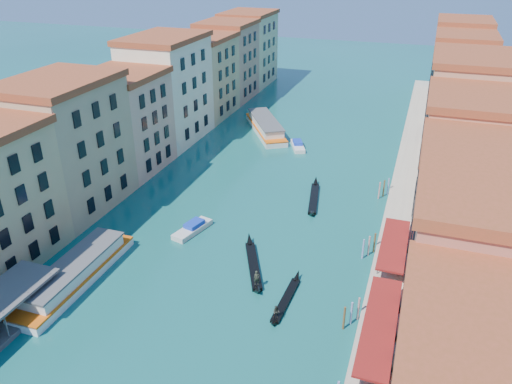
# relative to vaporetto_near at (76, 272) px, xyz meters

# --- Properties ---
(left_bank_palazzos) EXTENTS (12.80, 128.40, 21.00)m
(left_bank_palazzos) POSITION_rel_vaporetto_near_xyz_m (-12.42, 41.86, 8.43)
(left_bank_palazzos) COLOR beige
(left_bank_palazzos) RESTS_ON ground
(right_bank_palazzos) EXTENTS (12.80, 128.40, 21.00)m
(right_bank_palazzos) POSITION_rel_vaporetto_near_xyz_m (43.58, 42.18, 8.47)
(right_bank_palazzos) COLOR brown
(right_bank_palazzos) RESTS_ON ground
(quay) EXTENTS (4.00, 140.00, 1.00)m
(quay) POSITION_rel_vaporetto_near_xyz_m (35.58, 42.18, -0.77)
(quay) COLOR #AFA18D
(quay) RESTS_ON ground
(restaurant_awnings) EXTENTS (3.20, 44.55, 3.12)m
(restaurant_awnings) POSITION_rel_vaporetto_near_xyz_m (35.76, 0.19, 1.72)
(restaurant_awnings) COLOR maroon
(restaurant_awnings) RESTS_ON ground
(mooring_poles_right) EXTENTS (1.44, 54.24, 3.20)m
(mooring_poles_right) POSITION_rel_vaporetto_near_xyz_m (32.68, 5.98, 0.03)
(mooring_poles_right) COLOR brown
(mooring_poles_right) RESTS_ON ground
(vaporetto_near) EXTENTS (4.48, 19.05, 2.83)m
(vaporetto_near) POSITION_rel_vaporetto_near_xyz_m (0.00, 0.00, 0.00)
(vaporetto_near) COLOR white
(vaporetto_near) RESTS_ON ground
(vaporetto_far) EXTENTS (14.37, 19.45, 2.98)m
(vaporetto_far) POSITION_rel_vaporetto_near_xyz_m (5.12, 58.34, 0.07)
(vaporetto_far) COLOR silver
(vaporetto_far) RESTS_ON ground
(gondola_fore) EXTENTS (6.43, 12.38, 2.63)m
(gondola_fore) POSITION_rel_vaporetto_near_xyz_m (19.30, 9.73, -0.83)
(gondola_fore) COLOR black
(gondola_fore) RESTS_ON ground
(gondola_right) EXTENTS (1.29, 10.69, 2.13)m
(gondola_right) POSITION_rel_vaporetto_near_xyz_m (25.04, 4.34, -0.87)
(gondola_right) COLOR black
(gondola_right) RESTS_ON ground
(gondola_far) EXTENTS (3.28, 13.35, 1.90)m
(gondola_far) POSITION_rel_vaporetto_near_xyz_m (22.28, 30.60, -0.88)
(gondola_far) COLOR black
(gondola_far) RESTS_ON ground
(motorboat_mid) EXTENTS (3.71, 6.97, 1.38)m
(motorboat_mid) POSITION_rel_vaporetto_near_xyz_m (8.26, 15.19, -0.74)
(motorboat_mid) COLOR silver
(motorboat_mid) RESTS_ON ground
(motorboat_far) EXTENTS (4.46, 6.82, 1.35)m
(motorboat_far) POSITION_rel_vaporetto_near_xyz_m (14.10, 51.55, -0.75)
(motorboat_far) COLOR silver
(motorboat_far) RESTS_ON ground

